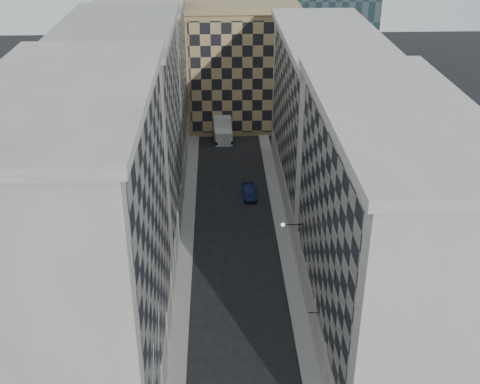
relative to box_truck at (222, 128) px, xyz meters
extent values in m
cube|color=gray|center=(-4.22, -30.52, -1.46)|extent=(1.50, 100.00, 0.15)
cube|color=gray|center=(6.28, -30.52, -1.46)|extent=(1.50, 100.00, 0.15)
cube|color=gray|center=(-9.97, -49.52, 9.96)|extent=(10.00, 22.00, 23.00)
cube|color=gray|center=(-5.09, -49.52, 11.46)|extent=(0.25, 19.36, 18.00)
cube|color=gray|center=(-5.17, -49.52, 0.06)|extent=(0.45, 21.12, 3.20)
cube|color=gray|center=(-9.97, -49.52, 21.81)|extent=(10.80, 22.80, 0.70)
cylinder|color=gray|center=(-5.32, -46.77, 0.66)|extent=(0.90, 0.90, 4.40)
cylinder|color=gray|center=(-5.32, -41.27, 0.66)|extent=(0.90, 0.90, 4.40)
cube|color=gray|center=(-9.97, -27.52, 9.46)|extent=(10.00, 22.00, 22.00)
cube|color=gray|center=(-5.09, -27.52, 10.96)|extent=(0.25, 19.36, 17.00)
cube|color=gray|center=(-5.17, -27.52, 0.06)|extent=(0.45, 21.12, 3.20)
cube|color=gray|center=(-9.97, -27.52, 20.81)|extent=(10.80, 22.80, 0.70)
cylinder|color=gray|center=(-5.32, -35.77, 0.66)|extent=(0.90, 0.90, 4.40)
cylinder|color=gray|center=(-5.32, -30.27, 0.66)|extent=(0.90, 0.90, 4.40)
cylinder|color=gray|center=(-5.32, -24.77, 0.66)|extent=(0.90, 0.90, 4.40)
cylinder|color=gray|center=(-5.32, -19.27, 0.66)|extent=(0.90, 0.90, 4.40)
cube|color=gray|center=(-9.97, -5.52, 8.96)|extent=(10.00, 22.00, 21.00)
cube|color=gray|center=(-5.09, -5.52, 10.46)|extent=(0.25, 19.36, 16.00)
cube|color=gray|center=(-5.17, -5.52, 0.06)|extent=(0.45, 21.12, 3.20)
cylinder|color=gray|center=(-5.32, -13.77, 0.66)|extent=(0.90, 0.90, 4.40)
cylinder|color=gray|center=(-5.32, -8.27, 0.66)|extent=(0.90, 0.90, 4.40)
cylinder|color=gray|center=(-5.32, -2.77, 0.66)|extent=(0.90, 0.90, 4.40)
cylinder|color=gray|center=(-5.32, 2.73, 0.66)|extent=(0.90, 0.90, 4.40)
cube|color=#B0ABA1|center=(12.03, -45.52, 8.46)|extent=(10.00, 26.00, 20.00)
cube|color=gray|center=(7.15, -45.52, 9.96)|extent=(0.25, 22.88, 15.00)
cube|color=#B0ABA1|center=(7.23, -45.52, 0.06)|extent=(0.45, 24.96, 3.20)
cube|color=#B0ABA1|center=(12.03, -45.52, 18.81)|extent=(10.80, 26.80, 0.70)
cylinder|color=#B0ABA1|center=(7.38, -50.72, 0.66)|extent=(0.90, 0.90, 4.40)
cylinder|color=#B0ABA1|center=(7.38, -45.52, 0.66)|extent=(0.90, 0.90, 4.40)
cylinder|color=#B0ABA1|center=(7.38, -40.32, 0.66)|extent=(0.90, 0.90, 4.40)
cylinder|color=#B0ABA1|center=(7.38, -35.12, 0.66)|extent=(0.90, 0.90, 4.40)
cube|color=#B0ABA1|center=(12.03, -18.52, 7.96)|extent=(10.00, 28.00, 19.00)
cube|color=gray|center=(7.15, -18.52, 9.46)|extent=(0.25, 24.64, 14.00)
cube|color=#B0ABA1|center=(7.23, -18.52, 0.06)|extent=(0.45, 26.88, 3.20)
cube|color=#B0ABA1|center=(12.03, -18.52, 17.81)|extent=(10.80, 28.80, 0.70)
cube|color=#9C7E52|center=(3.03, 7.48, 7.46)|extent=(16.00, 14.00, 18.00)
cube|color=tan|center=(3.03, 0.38, 7.46)|extent=(15.20, 0.25, 16.50)
cube|color=#9C7E52|center=(3.03, 7.48, 16.86)|extent=(16.80, 14.80, 0.80)
cube|color=#2B2722|center=(1.03, 21.48, 12.46)|extent=(6.00, 6.00, 28.00)
cylinder|color=gray|center=(-4.87, -56.52, 6.46)|extent=(0.10, 2.33, 2.33)
cylinder|color=gray|center=(-4.87, -52.52, 6.46)|extent=(0.10, 2.33, 2.33)
cylinder|color=black|center=(6.13, -36.52, 4.66)|extent=(1.80, 0.08, 0.08)
sphere|color=#FFE5B2|center=(5.23, -36.52, 4.66)|extent=(0.36, 0.36, 0.36)
cube|color=silver|center=(0.15, -2.14, -0.51)|extent=(2.69, 2.90, 2.05)
cube|color=silver|center=(-0.06, 0.81, 0.23)|extent=(2.90, 4.27, 3.53)
cylinder|color=black|center=(-0.92, -3.13, -1.02)|extent=(0.41, 1.05, 1.02)
cylinder|color=black|center=(1.35, -2.97, -1.02)|extent=(0.41, 1.05, 1.02)
cylinder|color=black|center=(-1.29, 2.09, -1.02)|extent=(0.41, 1.05, 1.02)
cylinder|color=black|center=(0.98, 2.25, -1.02)|extent=(0.41, 1.05, 1.02)
imported|color=#0F1538|center=(3.04, -19.08, -0.83)|extent=(1.67, 4.35, 1.41)
cylinder|color=black|center=(6.63, -46.86, 2.69)|extent=(0.85, 0.10, 0.06)
cube|color=tan|center=(6.43, -46.86, 2.26)|extent=(0.10, 0.74, 0.74)
camera|label=1|loc=(-0.66, -84.25, 33.01)|focal=45.00mm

